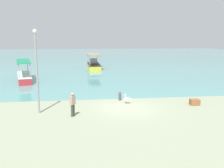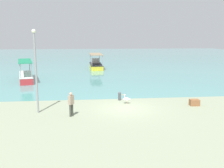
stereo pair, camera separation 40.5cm
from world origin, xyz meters
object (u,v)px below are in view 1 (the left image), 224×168
lamp_post (37,67)px  mooring_bollard (120,96)px  fishing_boat_far_right (94,65)px  fisherman_standing (73,104)px  pelican (127,99)px  cargo_crate (195,102)px  fishing_boat_center (24,76)px

lamp_post → mooring_bollard: (6.34, 2.91, -2.93)m
fishing_boat_far_right → fisherman_standing: 26.26m
mooring_bollard → pelican: bearing=-69.5°
cargo_crate → pelican: bearing=168.1°
fisherman_standing → fishing_boat_far_right: bearing=84.1°
lamp_post → cargo_crate: lamp_post is taller
pelican → fisherman_standing: 5.20m
fisherman_standing → cargo_crate: (9.63, 1.75, -0.66)m
fishing_boat_far_right → pelican: size_ratio=8.33×
fishing_boat_center → mooring_bollard: 15.10m
fishing_boat_center → mooring_bollard: (10.38, -10.96, -0.16)m
mooring_bollard → fisherman_standing: bearing=-134.2°
fisherman_standing → cargo_crate: bearing=10.3°
cargo_crate → lamp_post: bearing=-176.9°
pelican → mooring_bollard: bearing=110.5°
pelican → cargo_crate: size_ratio=1.09×
lamp_post → fishing_boat_far_right: bearing=78.4°
fishing_boat_far_right → fisherman_standing: (-2.68, -26.12, 0.29)m
lamp_post → fisherman_standing: (2.45, -1.09, -2.42)m
fishing_boat_far_right → cargo_crate: (6.95, -24.37, -0.37)m
mooring_bollard → cargo_crate: mooring_bollard is taller
fisherman_standing → pelican: bearing=33.6°
fishing_boat_center → cargo_crate: fishing_boat_center is taller
pelican → fishing_boat_center: bearing=131.8°
fishing_boat_center → cargo_crate: size_ratio=9.53×
mooring_bollard → cargo_crate: bearing=-21.4°
pelican → mooring_bollard: pelican is taller
lamp_post → mooring_bollard: lamp_post is taller
fishing_boat_far_right → mooring_bollard: fishing_boat_far_right is taller
cargo_crate → fishing_boat_far_right: bearing=105.9°
pelican → lamp_post: bearing=-165.3°
fishing_boat_far_right → lamp_post: bearing=-101.6°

